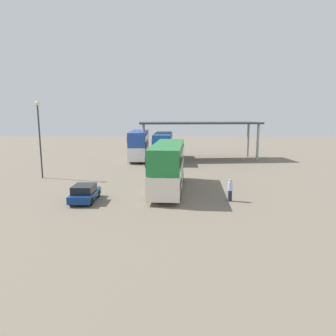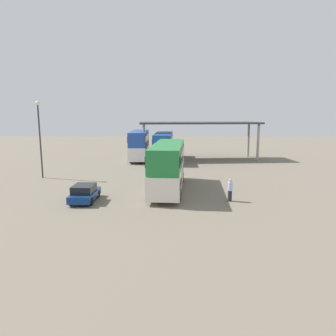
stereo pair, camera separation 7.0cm
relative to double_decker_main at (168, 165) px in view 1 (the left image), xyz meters
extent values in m
plane|color=#716758|center=(0.06, -3.80, -2.29)|extent=(140.00, 140.00, 0.00)
cube|color=silver|center=(0.00, -0.01, -1.02)|extent=(3.22, 10.81, 1.84)
cube|color=#217836|center=(0.00, -0.01, 0.89)|extent=(3.13, 10.60, 1.99)
cube|color=black|center=(0.00, -0.01, -0.80)|extent=(3.23, 10.39, 0.63)
cube|color=black|center=(0.00, -0.01, 0.99)|extent=(3.23, 10.39, 0.80)
cube|color=black|center=(0.33, 5.26, -0.75)|extent=(2.16, 0.24, 1.10)
cube|color=orange|center=(0.33, 5.26, 0.13)|extent=(1.78, 0.19, 0.36)
cylinder|color=black|center=(-0.94, 3.36, -1.79)|extent=(0.34, 1.02, 1.00)
cylinder|color=black|center=(1.36, 3.22, -1.79)|extent=(0.34, 1.02, 1.00)
cylinder|color=black|center=(-1.36, -3.24, -1.79)|extent=(0.34, 1.02, 1.00)
cylinder|color=black|center=(0.94, -3.39, -1.79)|extent=(0.34, 1.02, 1.00)
cube|color=navy|center=(-6.47, -3.81, -1.80)|extent=(1.70, 3.62, 0.55)
cube|color=black|center=(-6.47, -3.99, -1.23)|extent=(1.56, 1.99, 0.58)
cylinder|color=black|center=(-7.23, -2.69, -1.99)|extent=(0.20, 0.60, 0.60)
cylinder|color=black|center=(-5.70, -2.70, -1.99)|extent=(0.20, 0.60, 0.60)
cylinder|color=black|center=(-7.24, -4.93, -1.99)|extent=(0.20, 0.60, 0.60)
cylinder|color=black|center=(-5.71, -4.93, -1.99)|extent=(0.20, 0.60, 0.60)
cube|color=silver|center=(-4.62, 18.95, -1.01)|extent=(2.70, 10.40, 1.87)
cube|color=#23469D|center=(-4.62, 18.95, 0.94)|extent=(2.62, 10.19, 2.03)
cube|color=black|center=(-4.62, 18.95, -0.79)|extent=(2.72, 9.98, 0.64)
cube|color=black|center=(-4.62, 18.95, 1.04)|extent=(2.72, 9.98, 0.81)
cube|color=black|center=(-4.76, 24.07, -0.73)|extent=(2.06, 0.16, 1.12)
cube|color=orange|center=(-4.76, 24.07, 0.17)|extent=(1.70, 0.13, 0.36)
cylinder|color=black|center=(-5.80, 22.13, -1.79)|extent=(0.31, 1.01, 1.00)
cylinder|color=black|center=(-3.62, 22.19, -1.79)|extent=(0.31, 1.01, 1.00)
cylinder|color=black|center=(-5.63, 15.72, -1.79)|extent=(0.31, 1.01, 1.00)
cylinder|color=black|center=(-3.45, 15.78, -1.79)|extent=(0.31, 1.01, 1.00)
cube|color=white|center=(-0.95, 17.96, -1.06)|extent=(2.70, 11.21, 1.76)
cube|color=#154A96|center=(-0.95, 17.96, 0.77)|extent=(2.62, 10.98, 1.91)
cube|color=black|center=(-0.95, 17.96, -0.85)|extent=(2.73, 10.76, 0.60)
cube|color=black|center=(-0.95, 17.96, 0.87)|extent=(2.73, 10.76, 0.76)
cube|color=black|center=(-0.83, 23.48, -0.80)|extent=(2.10, 0.14, 1.06)
cube|color=orange|center=(-0.83, 23.48, 0.05)|extent=(1.73, 0.12, 0.36)
cylinder|color=black|center=(-1.98, 21.44, -1.79)|extent=(0.30, 1.01, 1.00)
cylinder|color=black|center=(0.24, 21.39, -1.79)|extent=(0.30, 1.01, 1.00)
cylinder|color=black|center=(-2.13, 14.52, -1.79)|extent=(0.30, 1.01, 1.00)
cylinder|color=black|center=(0.09, 14.47, -1.79)|extent=(0.30, 1.01, 1.00)
cube|color=#33353A|center=(4.38, 19.06, 3.15)|extent=(18.16, 7.06, 0.25)
cylinder|color=#9E9B93|center=(12.41, 21.93, 0.37)|extent=(0.36, 0.36, 5.32)
cylinder|color=#9E9B93|center=(12.80, 17.73, 0.37)|extent=(0.36, 0.36, 5.32)
cylinder|color=#9E9B93|center=(-4.05, 20.38, 0.37)|extent=(0.36, 0.36, 5.32)
cylinder|color=#9E9B93|center=(-3.66, 16.18, 0.37)|extent=(0.36, 0.36, 5.32)
cylinder|color=#33353A|center=(-13.54, 4.99, 1.56)|extent=(0.16, 0.16, 7.71)
sphere|color=beige|center=(-13.54, 4.99, 5.57)|extent=(0.44, 0.44, 0.44)
cylinder|color=#262633|center=(4.92, -3.62, -1.86)|extent=(0.32, 0.32, 0.86)
cylinder|color=#BACCFF|center=(4.92, -3.62, -1.09)|extent=(0.38, 0.38, 0.68)
sphere|color=tan|center=(4.92, -3.62, -0.62)|extent=(0.24, 0.24, 0.24)
camera|label=1|loc=(0.39, -27.10, 4.49)|focal=32.90mm
camera|label=2|loc=(0.46, -27.10, 4.49)|focal=32.90mm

